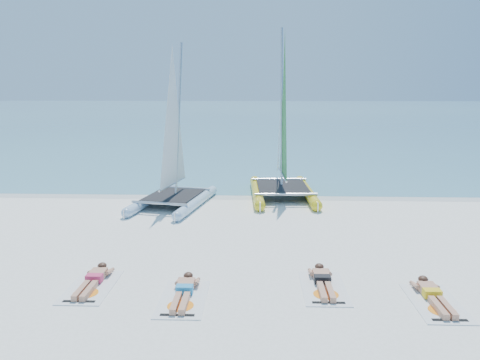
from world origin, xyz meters
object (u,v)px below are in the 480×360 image
(sunbather_c, at_px, (323,280))
(catamaran_blue, at_px, (173,156))
(sunbather_a, at_px, (94,279))
(sunbather_d, at_px, (433,294))
(towel_b, at_px, (183,299))
(sunbather_b, at_px, (184,290))
(towel_c, at_px, (324,288))
(catamaran_yellow, at_px, (282,141))
(towel_d, at_px, (436,303))
(towel_a, at_px, (91,287))

(sunbather_c, bearing_deg, catamaran_blue, 122.97)
(sunbather_a, distance_m, sunbather_d, 7.61)
(towel_b, relative_size, sunbather_b, 1.07)
(catamaran_blue, xyz_separation_m, sunbather_a, (-0.61, -7.40, -1.78))
(towel_c, bearing_deg, catamaran_blue, 122.29)
(catamaran_yellow, bearing_deg, towel_d, -77.24)
(towel_a, height_order, towel_b, same)
(sunbather_b, bearing_deg, towel_b, -90.00)
(catamaran_yellow, height_order, towel_c, catamaran_yellow)
(towel_b, xyz_separation_m, sunbather_c, (3.12, 0.85, 0.11))
(catamaran_blue, xyz_separation_m, towel_a, (-0.61, -7.59, -1.89))
(sunbather_a, height_order, towel_b, sunbather_a)
(catamaran_blue, bearing_deg, sunbather_d, -37.04)
(catamaran_yellow, height_order, towel_b, catamaran_yellow)
(catamaran_yellow, height_order, sunbather_b, catamaran_yellow)
(towel_b, height_order, sunbather_c, sunbather_c)
(sunbather_a, distance_m, towel_d, 7.63)
(sunbather_c, bearing_deg, sunbather_a, -178.57)
(sunbather_c, height_order, towel_d, sunbather_c)
(towel_a, relative_size, towel_d, 1.00)
(towel_b, distance_m, sunbather_c, 3.24)
(catamaran_yellow, distance_m, sunbather_a, 10.74)
(towel_a, relative_size, towel_b, 1.00)
(catamaran_blue, bearing_deg, catamaran_yellow, 36.60)
(catamaran_blue, height_order, towel_d, catamaran_blue)
(towel_c, bearing_deg, sunbather_d, -11.76)
(sunbather_d, bearing_deg, towel_b, -178.06)
(sunbather_a, bearing_deg, towel_c, -0.64)
(towel_c, height_order, towel_d, same)
(catamaran_yellow, xyz_separation_m, towel_a, (-4.81, -9.56, -2.23))
(sunbather_b, height_order, towel_c, sunbather_b)
(sunbather_b, height_order, sunbather_d, same)
(catamaran_yellow, xyz_separation_m, towel_b, (-2.61, -10.08, -2.23))
(catamaran_yellow, relative_size, sunbather_d, 4.13)
(sunbather_a, xyz_separation_m, sunbather_c, (5.32, 0.13, 0.00))
(towel_a, bearing_deg, towel_d, -4.01)
(towel_a, xyz_separation_m, towel_d, (7.60, -0.53, 0.00))
(towel_a, distance_m, sunbather_b, 2.23)
(towel_c, distance_m, sunbather_d, 2.32)
(sunbather_b, xyz_separation_m, towel_d, (5.39, -0.20, -0.11))
(catamaran_yellow, relative_size, sunbather_b, 4.13)
(towel_c, bearing_deg, towel_a, -178.57)
(towel_a, bearing_deg, sunbather_a, 90.00)
(towel_b, height_order, sunbather_d, sunbather_d)
(catamaran_yellow, xyz_separation_m, sunbather_b, (-2.61, -9.89, -2.13))
(towel_d, bearing_deg, towel_c, 163.69)
(towel_d, bearing_deg, catamaran_yellow, 105.42)
(sunbather_d, bearing_deg, towel_c, 168.24)
(catamaran_yellow, xyz_separation_m, towel_d, (2.78, -10.09, -2.23))
(catamaran_yellow, relative_size, towel_b, 3.85)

